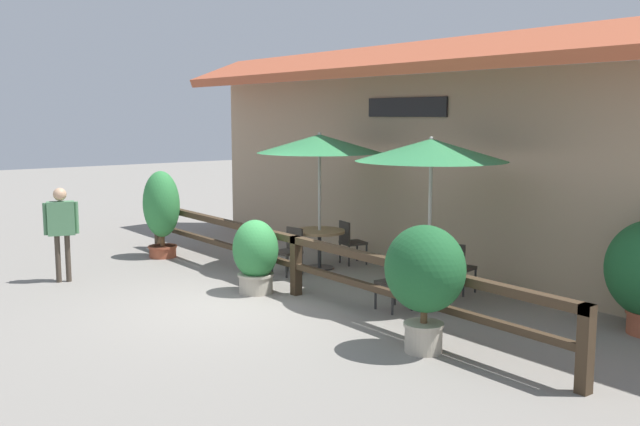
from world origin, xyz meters
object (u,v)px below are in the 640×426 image
object	(u,v)px
chair_middle_streetside	(397,279)
dining_table_middle	(429,264)
patio_umbrella_near	(319,144)
patio_umbrella_middle	(431,150)
chair_near_streetside	(290,249)
chair_near_wallside	(350,240)
potted_plant_corner_fern	(256,255)
potted_plant_small_flowering	(161,209)
chair_middle_wallside	(457,265)
pedestrian	(61,222)
potted_plant_entrance_palm	(425,274)
dining_table_near	(319,238)

from	to	relation	value
chair_middle_streetside	dining_table_middle	bearing A→B (deg)	95.65
patio_umbrella_near	patio_umbrella_middle	xyz separation A→B (m)	(2.89, -0.09, 0.00)
chair_near_streetside	chair_near_wallside	xyz separation A→B (m)	(-0.01, 1.43, 0.00)
potted_plant_corner_fern	potted_plant_small_flowering	bearing A→B (deg)	179.04
patio_umbrella_near	patio_umbrella_middle	world-z (taller)	same
chair_middle_wallside	potted_plant_corner_fern	xyz separation A→B (m)	(-2.01, -2.55, 0.17)
patio_umbrella_near	potted_plant_small_flowering	xyz separation A→B (m)	(-2.79, -1.87, -1.35)
chair_middle_streetside	potted_plant_corner_fern	world-z (taller)	potted_plant_corner_fern
chair_near_wallside	potted_plant_small_flowering	xyz separation A→B (m)	(-2.83, -2.58, 0.52)
pedestrian	potted_plant_entrance_palm	bearing A→B (deg)	127.27
dining_table_near	chair_middle_wallside	distance (m)	2.91
potted_plant_corner_fern	potted_plant_entrance_palm	world-z (taller)	potted_plant_entrance_palm
dining_table_near	potted_plant_entrance_palm	bearing A→B (deg)	-22.37
dining_table_middle	potted_plant_entrance_palm	xyz separation A→B (m)	(1.63, -1.77, 0.38)
patio_umbrella_near	potted_plant_small_flowering	distance (m)	3.62
dining_table_middle	pedestrian	bearing A→B (deg)	-139.25
dining_table_middle	patio_umbrella_near	bearing A→B (deg)	178.25
chair_near_streetside	chair_middle_streetside	world-z (taller)	same
patio_umbrella_middle	potted_plant_corner_fern	distance (m)	3.25
dining_table_near	chair_middle_streetside	xyz separation A→B (m)	(2.94, -0.79, -0.12)
chair_near_wallside	dining_table_middle	size ratio (longest dim) A/B	0.88
dining_table_near	patio_umbrella_middle	bearing A→B (deg)	-1.75
potted_plant_corner_fern	chair_middle_streetside	bearing A→B (deg)	28.31
chair_near_wallside	patio_umbrella_middle	distance (m)	3.51
chair_near_streetside	potted_plant_corner_fern	world-z (taller)	potted_plant_corner_fern
patio_umbrella_middle	chair_middle_wallside	world-z (taller)	patio_umbrella_middle
potted_plant_small_flowering	pedestrian	world-z (taller)	potted_plant_small_flowering
patio_umbrella_middle	pedestrian	size ratio (longest dim) A/B	1.56
patio_umbrella_near	pedestrian	bearing A→B (deg)	-113.77
dining_table_middle	chair_middle_wallside	bearing A→B (deg)	93.99
chair_middle_streetside	potted_plant_small_flowering	size ratio (longest dim) A/B	0.48
chair_middle_streetside	chair_near_streetside	bearing A→B (deg)	-179.61
chair_near_streetside	pedestrian	size ratio (longest dim) A/B	0.51
patio_umbrella_near	pedestrian	xyz separation A→B (m)	(-1.83, -4.16, -1.28)
patio_umbrella_near	potted_plant_corner_fern	xyz separation A→B (m)	(0.83, -1.93, -1.70)
patio_umbrella_middle	potted_plant_small_flowering	size ratio (longest dim) A/B	1.45
chair_middle_wallside	potted_plant_corner_fern	distance (m)	3.25
chair_near_wallside	pedestrian	world-z (taller)	pedestrian
patio_umbrella_near	potted_plant_entrance_palm	distance (m)	5.08
chair_near_wallside	potted_plant_entrance_palm	size ratio (longest dim) A/B	0.54
dining_table_near	chair_near_streetside	distance (m)	0.73
chair_near_streetside	potted_plant_entrance_palm	distance (m)	4.65
chair_middle_wallside	patio_umbrella_near	bearing A→B (deg)	0.71
dining_table_near	potted_plant_entrance_palm	xyz separation A→B (m)	(4.53, -1.86, 0.38)
pedestrian	dining_table_near	bearing A→B (deg)	173.64
dining_table_middle	potted_plant_corner_fern	world-z (taller)	potted_plant_corner_fern
chair_middle_wallside	potted_plant_small_flowering	distance (m)	6.18
dining_table_near	potted_plant_corner_fern	size ratio (longest dim) A/B	0.80
dining_table_middle	potted_plant_small_flowering	distance (m)	5.97
potted_plant_entrance_palm	pedestrian	bearing A→B (deg)	-160.14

